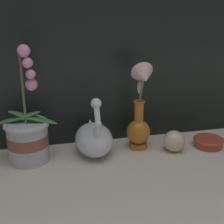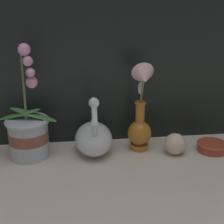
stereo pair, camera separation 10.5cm
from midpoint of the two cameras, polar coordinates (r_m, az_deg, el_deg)
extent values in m
plane|color=beige|center=(1.03, 0.39, -9.60)|extent=(2.80, 2.80, 0.00)
cylinder|color=#B2BCCC|center=(1.07, -17.85, -5.20)|extent=(0.13, 0.13, 0.14)
cylinder|color=brown|center=(1.07, -17.89, -4.87)|extent=(0.13, 0.13, 0.04)
torus|color=#B2BCCC|center=(1.05, -18.19, -2.22)|extent=(0.15, 0.15, 0.02)
cylinder|color=#4C6B3D|center=(1.01, -18.92, 4.20)|extent=(0.01, 0.03, 0.23)
ellipsoid|color=#427F47|center=(1.04, -17.10, -1.03)|extent=(0.16, 0.06, 0.06)
ellipsoid|color=#427F47|center=(1.05, -19.52, -1.05)|extent=(0.15, 0.07, 0.05)
sphere|color=#DB8EC6|center=(0.98, -18.92, 10.51)|extent=(0.04, 0.04, 0.04)
sphere|color=#DB8EC6|center=(0.98, -18.24, 8.51)|extent=(0.03, 0.03, 0.03)
sphere|color=#DB8EC6|center=(0.98, -17.68, 6.55)|extent=(0.03, 0.03, 0.03)
sphere|color=#DB8EC6|center=(1.00, -17.48, 4.79)|extent=(0.04, 0.04, 0.04)
ellipsoid|color=silver|center=(1.08, -6.13, -5.09)|extent=(0.13, 0.18, 0.11)
cone|color=silver|center=(1.13, -6.59, -2.96)|extent=(0.06, 0.08, 0.08)
cylinder|color=silver|center=(0.99, -5.77, -3.54)|extent=(0.02, 0.05, 0.07)
sphere|color=silver|center=(0.96, -5.68, -2.29)|extent=(0.02, 0.02, 0.02)
cylinder|color=silver|center=(0.97, -5.86, -0.37)|extent=(0.02, 0.05, 0.07)
sphere|color=silver|center=(0.97, -6.03, 1.52)|extent=(0.03, 0.03, 0.03)
cylinder|color=#B26B23|center=(1.14, 2.13, -6.05)|extent=(0.06, 0.06, 0.02)
ellipsoid|color=#B26B23|center=(1.11, 2.16, -3.70)|extent=(0.08, 0.08, 0.09)
cylinder|color=#B26B23|center=(1.09, 2.21, 0.01)|extent=(0.03, 0.03, 0.07)
torus|color=#B26B23|center=(1.07, 2.24, 1.84)|extent=(0.04, 0.04, 0.01)
cylinder|color=#567A47|center=(1.05, 2.50, 3.75)|extent=(0.01, 0.04, 0.09)
cone|color=beige|center=(1.01, 2.92, 6.52)|extent=(0.07, 0.08, 0.09)
ellipsoid|color=beige|center=(1.05, 2.26, 4.50)|extent=(0.02, 0.02, 0.04)
sphere|color=beige|center=(1.11, 8.61, -5.33)|extent=(0.08, 0.08, 0.08)
cylinder|color=#A8422D|center=(1.18, 14.80, -5.43)|extent=(0.10, 0.10, 0.03)
torus|color=#A8422D|center=(1.18, 14.84, -4.96)|extent=(0.11, 0.11, 0.01)
camera|label=1|loc=(0.05, -92.86, -1.02)|focal=50.00mm
camera|label=2|loc=(0.05, 87.14, 1.02)|focal=50.00mm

